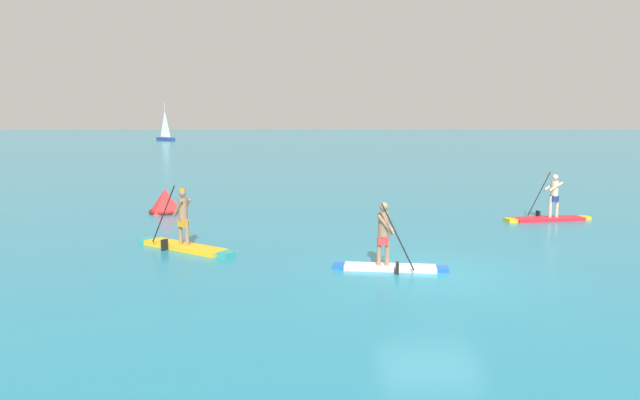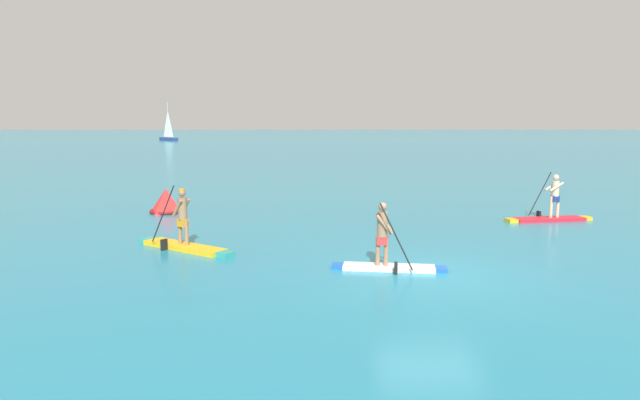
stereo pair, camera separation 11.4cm
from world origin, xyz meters
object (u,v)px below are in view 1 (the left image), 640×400
at_px(paddleboarder_far_right, 549,212).
at_px(sailboat_left_horizon, 166,136).
at_px(paddleboarder_mid_center, 388,254).
at_px(paddleboarder_near_left, 184,239).
at_px(race_marker_buoy, 166,202).

height_order(paddleboarder_far_right, sailboat_left_horizon, sailboat_left_horizon).
bearing_deg(paddleboarder_mid_center, paddleboarder_near_left, 165.21).
bearing_deg(paddleboarder_near_left, sailboat_left_horizon, -39.94).
height_order(paddleboarder_near_left, race_marker_buoy, paddleboarder_near_left).
bearing_deg(paddleboarder_mid_center, race_marker_buoy, 138.72).
distance_m(paddleboarder_near_left, sailboat_left_horizon, 92.01).
relative_size(paddleboarder_mid_center, paddleboarder_far_right, 0.86).
relative_size(paddleboarder_near_left, paddleboarder_mid_center, 1.10).
bearing_deg(paddleboarder_far_right, paddleboarder_mid_center, 35.90).
xyz_separation_m(paddleboarder_mid_center, sailboat_left_horizon, (-27.74, 91.67, 0.49)).
bearing_deg(sailboat_left_horizon, paddleboarder_far_right, 162.53).
height_order(race_marker_buoy, sailboat_left_horizon, sailboat_left_horizon).
relative_size(paddleboarder_near_left, race_marker_buoy, 2.18).
distance_m(paddleboarder_mid_center, sailboat_left_horizon, 95.78).
distance_m(paddleboarder_far_right, race_marker_buoy, 14.79).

